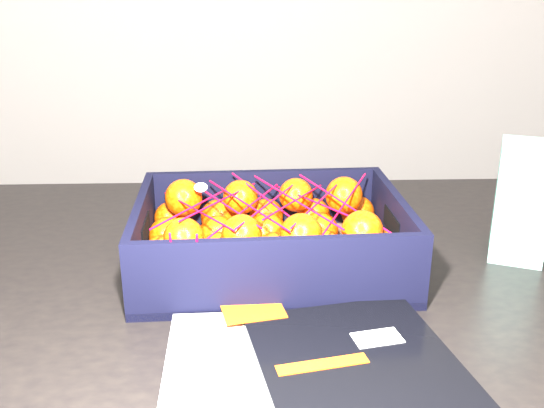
{
  "coord_description": "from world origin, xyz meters",
  "views": [
    {
      "loc": [
        -0.2,
        -0.56,
        1.15
      ],
      "look_at": [
        -0.14,
        0.22,
        0.86
      ],
      "focal_mm": 40.48,
      "sensor_mm": 36.0,
      "label": 1
    }
  ],
  "objects": [
    {
      "name": "retail_carton",
      "position": [
        0.25,
        0.28,
        0.84
      ],
      "size": [
        0.12,
        0.14,
        0.17
      ],
      "primitive_type": "cube",
      "rotation": [
        0.0,
        0.0,
        -0.43
      ],
      "color": "white",
      "rests_on": "table"
    },
    {
      "name": "table",
      "position": [
        -0.14,
        0.25,
        0.65
      ],
      "size": [
        1.23,
        0.85,
        0.75
      ],
      "color": "black",
      "rests_on": "ground"
    },
    {
      "name": "clementine_heap",
      "position": [
        -0.14,
        0.25,
        0.8
      ],
      "size": [
        0.36,
        0.27,
        0.1
      ],
      "color": "#DE4304",
      "rests_on": "produce_crate"
    },
    {
      "name": "produce_crate",
      "position": [
        -0.14,
        0.25,
        0.78
      ],
      "size": [
        0.38,
        0.29,
        0.11
      ],
      "color": "brown",
      "rests_on": "table"
    },
    {
      "name": "mesh_net",
      "position": [
        -0.14,
        0.24,
        0.85
      ],
      "size": [
        0.32,
        0.25,
        0.09
      ],
      "color": "red",
      "rests_on": "clementine_heap"
    },
    {
      "name": "magazine_stack",
      "position": [
        -0.12,
        -0.03,
        0.76
      ],
      "size": [
        0.34,
        0.32,
        0.02
      ],
      "color": "silver",
      "rests_on": "table"
    }
  ]
}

